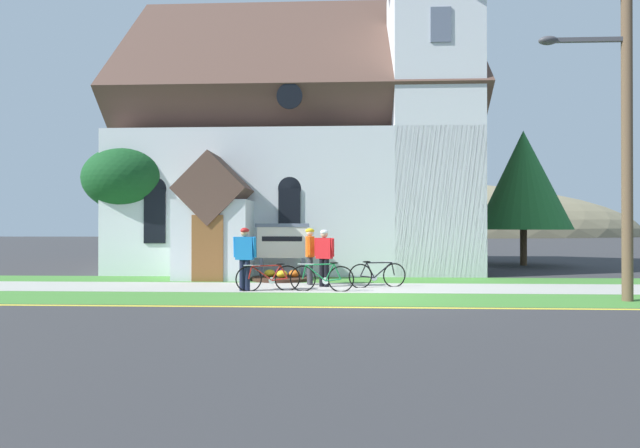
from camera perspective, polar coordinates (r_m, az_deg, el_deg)
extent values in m
plane|color=#333335|center=(16.61, 2.86, -6.28)|extent=(140.00, 140.00, 0.00)
cube|color=#A8A59E|center=(14.49, -4.72, -7.14)|extent=(32.00, 2.28, 0.01)
cube|color=#427F33|center=(12.31, -6.05, -8.36)|extent=(32.00, 2.17, 0.01)
cube|color=#427F33|center=(16.55, -3.81, -6.29)|extent=(24.00, 1.89, 0.01)
cube|color=yellow|center=(11.10, -7.01, -9.25)|extent=(28.00, 0.16, 0.01)
cube|color=silver|center=(22.37, -2.13, 1.91)|extent=(13.45, 9.95, 5.19)
cube|color=brown|center=(22.89, -2.13, 12.17)|extent=(13.95, 10.13, 10.13)
cube|color=silver|center=(19.50, 12.59, 10.54)|extent=(3.11, 3.11, 10.79)
cube|color=slate|center=(18.90, 13.48, 21.06)|extent=(0.70, 0.06, 1.20)
cube|color=silver|center=(17.04, -11.87, -1.75)|extent=(2.40, 1.60, 2.60)
cube|color=brown|center=(17.08, -11.87, 3.80)|extent=(2.40, 1.80, 2.40)
cube|color=brown|center=(16.26, -12.59, -2.70)|extent=(1.00, 0.06, 2.10)
cube|color=black|center=(18.47, -18.16, 0.86)|extent=(0.76, 0.06, 1.90)
cone|color=black|center=(18.51, -18.15, 3.80)|extent=(0.80, 0.06, 0.80)
cube|color=black|center=(17.37, -3.47, 0.91)|extent=(0.76, 0.06, 1.90)
cone|color=black|center=(17.42, -3.47, 4.04)|extent=(0.80, 0.06, 0.80)
cylinder|color=black|center=(17.94, -3.47, 14.22)|extent=(0.90, 0.06, 0.90)
cube|color=slate|center=(16.81, -6.66, -5.01)|extent=(0.12, 0.12, 0.70)
cube|color=slate|center=(16.60, -1.91, -5.07)|extent=(0.12, 0.12, 0.70)
cube|color=silver|center=(16.65, -4.30, -2.10)|extent=(1.66, 0.13, 1.02)
cube|color=slate|center=(16.64, -4.30, -0.14)|extent=(1.79, 0.18, 0.12)
cube|color=black|center=(16.60, -4.32, -1.68)|extent=(1.33, 0.05, 0.16)
cylinder|color=#382319|center=(16.45, -4.42, -6.17)|extent=(1.93, 1.93, 0.10)
ellipsoid|color=orange|center=(16.36, -2.92, -5.60)|extent=(0.36, 0.36, 0.24)
ellipsoid|color=#CC338C|center=(16.79, -4.56, -5.47)|extent=(0.36, 0.36, 0.24)
ellipsoid|color=gold|center=(16.54, -5.68, -5.54)|extent=(0.36, 0.36, 0.24)
ellipsoid|color=gold|center=(16.19, -4.32, -5.66)|extent=(0.36, 0.36, 0.24)
torus|color=black|center=(14.33, 4.59, -5.90)|extent=(0.68, 0.25, 0.70)
torus|color=black|center=(14.72, 8.39, -5.75)|extent=(0.68, 0.25, 0.70)
cylinder|color=black|center=(14.57, 7.12, -5.18)|extent=(0.54, 0.21, 0.45)
cylinder|color=black|center=(14.51, 6.70, -4.36)|extent=(0.74, 0.27, 0.04)
cylinder|color=black|center=(14.42, 5.71, -5.22)|extent=(0.26, 0.12, 0.44)
cylinder|color=black|center=(14.41, 5.36, -5.97)|extent=(0.41, 0.16, 0.09)
cylinder|color=black|center=(14.35, 4.94, -5.14)|extent=(0.22, 0.10, 0.39)
cylinder|color=black|center=(14.69, 8.24, -5.04)|extent=(0.12, 0.07, 0.38)
ellipsoid|color=black|center=(14.36, 5.29, -4.27)|extent=(0.25, 0.15, 0.05)
cylinder|color=silver|center=(14.65, 8.10, -4.25)|extent=(0.43, 0.16, 0.03)
cylinder|color=silver|center=(14.48, 6.13, -6.04)|extent=(0.18, 0.08, 0.18)
torus|color=black|center=(13.72, -3.71, -6.14)|extent=(0.70, 0.18, 0.70)
torus|color=black|center=(13.66, -8.06, -6.17)|extent=(0.70, 0.18, 0.70)
cylinder|color=#A51E19|center=(13.66, -6.58, -5.55)|extent=(0.55, 0.15, 0.42)
cylinder|color=#A51E19|center=(13.65, -6.10, -4.70)|extent=(0.76, 0.19, 0.05)
cylinder|color=#A51E19|center=(13.68, -4.97, -5.52)|extent=(0.26, 0.09, 0.42)
cylinder|color=#A51E19|center=(13.71, -4.58, -6.26)|extent=(0.42, 0.12, 0.09)
cylinder|color=#A51E19|center=(13.70, -4.10, -5.41)|extent=(0.22, 0.08, 0.37)
cylinder|color=#A51E19|center=(13.65, -7.88, -5.45)|extent=(0.12, 0.06, 0.35)
ellipsoid|color=black|center=(13.67, -4.49, -4.54)|extent=(0.25, 0.13, 0.05)
cylinder|color=silver|center=(13.63, -7.71, -4.65)|extent=(0.44, 0.12, 0.03)
cylinder|color=silver|center=(13.70, -5.44, -6.37)|extent=(0.18, 0.06, 0.18)
torus|color=black|center=(13.48, 2.37, -6.24)|extent=(0.71, 0.09, 0.71)
torus|color=black|center=(13.60, -1.96, -6.19)|extent=(0.71, 0.09, 0.71)
cylinder|color=#19723F|center=(13.53, -0.50, -5.54)|extent=(0.56, 0.08, 0.45)
cylinder|color=#19723F|center=(13.50, -0.02, -4.59)|extent=(0.76, 0.09, 0.07)
cylinder|color=#19723F|center=(13.49, 1.11, -5.48)|extent=(0.26, 0.06, 0.47)
cylinder|color=#19723F|center=(13.50, 1.50, -6.34)|extent=(0.42, 0.07, 0.09)
cylinder|color=#19723F|center=(13.47, 1.98, -5.38)|extent=(0.22, 0.05, 0.42)
cylinder|color=#19723F|center=(13.57, -1.79, -5.42)|extent=(0.12, 0.04, 0.38)
ellipsoid|color=black|center=(13.46, 1.58, -4.40)|extent=(0.25, 0.10, 0.05)
cylinder|color=silver|center=(13.55, -1.62, -4.56)|extent=(0.44, 0.06, 0.03)
cylinder|color=silver|center=(13.52, 0.63, -6.44)|extent=(0.18, 0.03, 0.18)
cylinder|color=#191E38|center=(13.77, -8.78, -5.75)|extent=(0.15, 0.15, 0.84)
cylinder|color=#191E38|center=(13.72, -8.22, -5.77)|extent=(0.15, 0.15, 0.84)
cube|color=blue|center=(13.69, -8.50, -2.73)|extent=(0.50, 0.26, 0.61)
sphere|color=tan|center=(13.68, -8.50, -0.98)|extent=(0.22, 0.22, 0.22)
ellipsoid|color=red|center=(13.68, -8.49, -0.73)|extent=(0.26, 0.30, 0.15)
cylinder|color=blue|center=(13.83, -9.57, -2.57)|extent=(0.09, 0.15, 0.56)
cylinder|color=blue|center=(13.57, -7.40, -2.62)|extent=(0.09, 0.17, 0.56)
cylinder|color=#2D2D33|center=(15.13, -1.20, -5.28)|extent=(0.15, 0.15, 0.83)
cylinder|color=#2D2D33|center=(14.97, -1.10, -5.34)|extent=(0.15, 0.15, 0.83)
cube|color=#E55914|center=(15.00, -1.15, -2.56)|extent=(0.30, 0.50, 0.61)
sphere|color=beige|center=(14.99, -1.15, -0.99)|extent=(0.22, 0.22, 0.22)
ellipsoid|color=gold|center=(14.99, -1.15, -0.77)|extent=(0.31, 0.28, 0.15)
cylinder|color=#E55914|center=(15.29, -1.16, -2.41)|extent=(0.09, 0.25, 0.55)
cylinder|color=#E55914|center=(14.72, -1.13, -2.49)|extent=(0.09, 0.17, 0.55)
cylinder|color=black|center=(14.49, 0.74, -5.54)|extent=(0.15, 0.15, 0.81)
cylinder|color=black|center=(14.55, 0.22, -5.52)|extent=(0.15, 0.15, 0.81)
cube|color=red|center=(14.47, 0.48, -2.76)|extent=(0.50, 0.36, 0.59)
sphere|color=tan|center=(14.46, 0.48, -1.16)|extent=(0.21, 0.21, 0.21)
ellipsoid|color=silver|center=(14.46, 0.48, -0.93)|extent=(0.30, 0.33, 0.15)
cylinder|color=red|center=(14.33, 1.43, -2.66)|extent=(0.09, 0.24, 0.54)
cylinder|color=red|center=(14.63, -0.46, -2.61)|extent=(0.09, 0.22, 0.54)
cylinder|color=brown|center=(13.97, 31.35, 10.14)|extent=(0.24, 0.24, 8.50)
cube|color=#4C4C51|center=(14.03, 27.94, 17.89)|extent=(1.80, 0.10, 0.10)
ellipsoid|color=#3F3F44|center=(13.68, 24.35, 18.35)|extent=(0.44, 0.28, 0.20)
cylinder|color=#4C3823|center=(24.36, 21.99, -2.46)|extent=(0.29, 0.29, 1.61)
cone|color=#23662D|center=(24.43, 21.98, 4.63)|extent=(4.11, 4.11, 4.43)
cylinder|color=#4C3823|center=(19.98, -20.35, -2.22)|extent=(0.40, 0.40, 2.12)
ellipsoid|color=#14471E|center=(20.04, -20.34, 4.76)|extent=(3.57, 3.57, 2.51)
ellipsoid|color=#847A5B|center=(94.94, 5.23, -1.35)|extent=(99.17, 42.36, 20.71)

